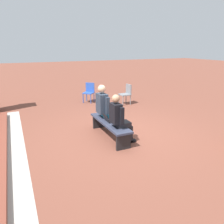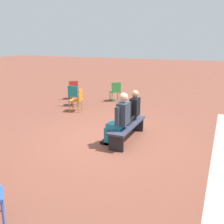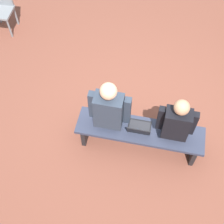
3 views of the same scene
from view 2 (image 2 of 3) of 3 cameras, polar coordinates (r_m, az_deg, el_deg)
ground_plane at (r=7.15m, az=0.15°, el=-5.90°), size 60.00×60.00×0.00m
concrete_strip at (r=6.75m, az=22.65°, el=-8.47°), size 7.35×0.40×0.01m
bench at (r=6.99m, az=3.44°, el=-3.33°), size 1.80×0.44×0.45m
person_student at (r=7.31m, az=4.22°, el=0.27°), size 0.50×0.64×1.28m
person_adult at (r=6.51m, az=1.59°, el=-1.28°), size 0.56×0.71×1.37m
laptop at (r=6.93m, az=3.51°, el=-2.24°), size 0.32×0.29×0.21m
plastic_chair_foreground at (r=11.95m, az=-8.42°, el=5.07°), size 0.59×0.59×0.84m
plastic_chair_far_right at (r=10.68m, az=-8.35°, el=3.85°), size 0.51×0.51×0.84m
plastic_chair_by_pillar at (r=9.83m, az=-7.50°, el=2.87°), size 0.50×0.50×0.84m
plastic_chair_near_bench_left at (r=11.41m, az=0.77°, el=4.75°), size 0.59×0.59×0.84m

